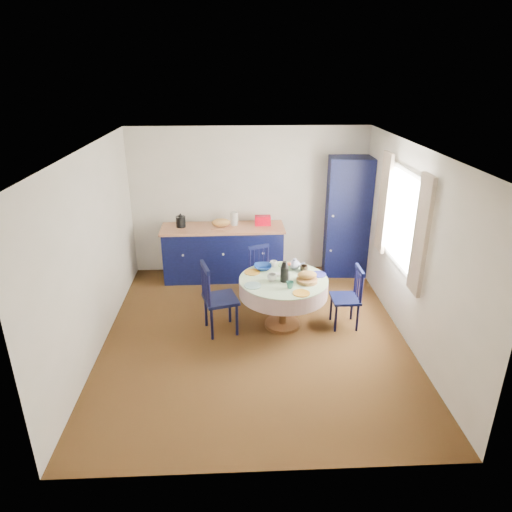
% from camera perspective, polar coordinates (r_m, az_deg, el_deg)
% --- Properties ---
extents(floor, '(4.50, 4.50, 0.00)m').
position_cam_1_polar(floor, '(6.28, -0.15, -9.91)').
color(floor, black).
rests_on(floor, ground).
extents(ceiling, '(4.50, 4.50, 0.00)m').
position_cam_1_polar(ceiling, '(5.37, -0.18, 13.23)').
color(ceiling, white).
rests_on(ceiling, wall_back).
extents(wall_back, '(4.00, 0.02, 2.50)m').
position_cam_1_polar(wall_back, '(7.84, -0.91, 6.87)').
color(wall_back, white).
rests_on(wall_back, floor).
extents(wall_left, '(0.02, 4.50, 2.50)m').
position_cam_1_polar(wall_left, '(5.97, -19.73, 0.36)').
color(wall_left, white).
rests_on(wall_left, floor).
extents(wall_right, '(0.02, 4.50, 2.50)m').
position_cam_1_polar(wall_right, '(6.12, 18.89, 1.04)').
color(wall_right, white).
rests_on(wall_right, floor).
extents(window, '(0.10, 1.74, 1.45)m').
position_cam_1_polar(window, '(6.28, 17.86, 4.37)').
color(window, white).
rests_on(window, wall_right).
extents(kitchen_counter, '(2.05, 0.67, 1.15)m').
position_cam_1_polar(kitchen_counter, '(7.76, -4.10, 0.55)').
color(kitchen_counter, black).
rests_on(kitchen_counter, floor).
extents(pantry_cabinet, '(0.75, 0.57, 2.03)m').
position_cam_1_polar(pantry_cabinet, '(7.89, 11.34, 4.77)').
color(pantry_cabinet, black).
rests_on(pantry_cabinet, floor).
extents(dining_table, '(1.20, 1.20, 1.01)m').
position_cam_1_polar(dining_table, '(6.22, 3.52, -3.85)').
color(dining_table, '#512B17').
rests_on(dining_table, floor).
extents(chair_left, '(0.53, 0.55, 1.01)m').
position_cam_1_polar(chair_left, '(6.15, -4.85, -5.23)').
color(chair_left, black).
rests_on(chair_left, floor).
extents(chair_far, '(0.48, 0.47, 0.84)m').
position_cam_1_polar(chair_far, '(7.05, 0.76, -2.12)').
color(chair_far, black).
rests_on(chair_far, floor).
extents(chair_right, '(0.37, 0.39, 0.88)m').
position_cam_1_polar(chair_right, '(6.42, 11.43, -5.04)').
color(chair_right, black).
rests_on(chair_right, floor).
extents(mug_a, '(0.13, 0.13, 0.10)m').
position_cam_1_polar(mug_a, '(6.08, 2.01, -2.69)').
color(mug_a, silver).
rests_on(mug_a, dining_table).
extents(mug_b, '(0.10, 0.10, 0.09)m').
position_cam_1_polar(mug_b, '(5.90, 4.28, -3.63)').
color(mug_b, '#2F7061').
rests_on(mug_b, dining_table).
extents(mug_c, '(0.11, 0.11, 0.09)m').
position_cam_1_polar(mug_c, '(6.40, 6.00, -1.55)').
color(mug_c, black).
rests_on(mug_c, dining_table).
extents(mug_d, '(0.10, 0.10, 0.09)m').
position_cam_1_polar(mug_d, '(6.50, 2.22, -1.01)').
color(mug_d, silver).
rests_on(mug_d, dining_table).
extents(cobalt_bowl, '(0.25, 0.25, 0.06)m').
position_cam_1_polar(cobalt_bowl, '(6.43, 0.86, -1.40)').
color(cobalt_bowl, navy).
rests_on(cobalt_bowl, dining_table).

